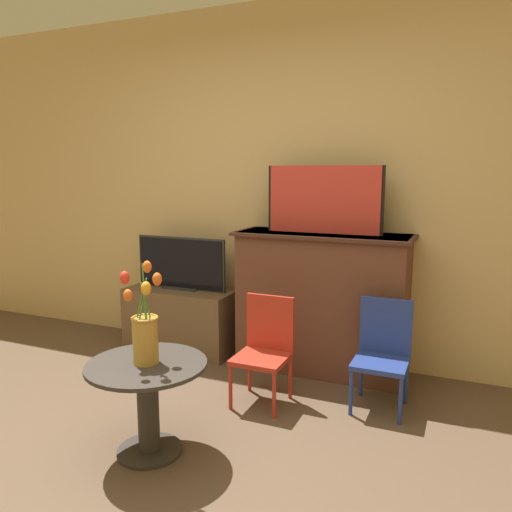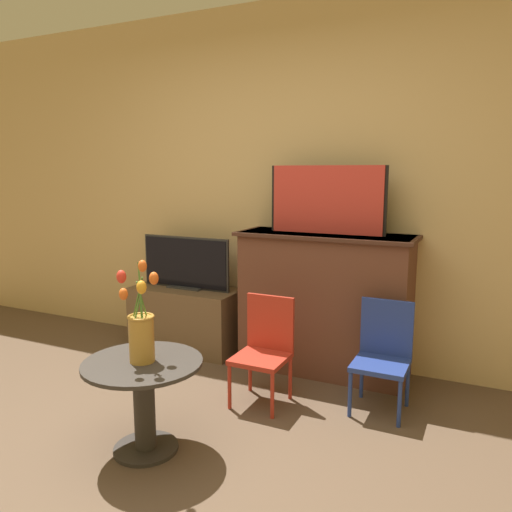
{
  "view_description": "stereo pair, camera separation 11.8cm",
  "coord_description": "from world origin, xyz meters",
  "px_view_note": "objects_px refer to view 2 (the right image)",
  "views": [
    {
      "loc": [
        1.35,
        -1.52,
        1.46
      ],
      "look_at": [
        0.14,
        1.28,
        0.94
      ],
      "focal_mm": 35.0,
      "sensor_mm": 36.0,
      "label": 1
    },
    {
      "loc": [
        1.45,
        -1.47,
        1.46
      ],
      "look_at": [
        0.14,
        1.28,
        0.94
      ],
      "focal_mm": 35.0,
      "sensor_mm": 36.0,
      "label": 2
    }
  ],
  "objects_px": {
    "painting": "(327,200)",
    "chair_blue": "(383,351)",
    "tv_monitor": "(186,264)",
    "chair_red": "(265,345)",
    "vase_tulips": "(141,329)"
  },
  "relations": [
    {
      "from": "tv_monitor",
      "to": "vase_tulips",
      "type": "bearing_deg",
      "value": -64.92
    },
    {
      "from": "tv_monitor",
      "to": "vase_tulips",
      "type": "distance_m",
      "value": 1.56
    },
    {
      "from": "painting",
      "to": "chair_blue",
      "type": "bearing_deg",
      "value": -38.45
    },
    {
      "from": "painting",
      "to": "chair_red",
      "type": "bearing_deg",
      "value": -106.84
    },
    {
      "from": "tv_monitor",
      "to": "chair_blue",
      "type": "distance_m",
      "value": 1.76
    },
    {
      "from": "painting",
      "to": "chair_blue",
      "type": "xyz_separation_m",
      "value": [
        0.51,
        -0.41,
        -0.89
      ]
    },
    {
      "from": "chair_red",
      "to": "chair_blue",
      "type": "bearing_deg",
      "value": 17.38
    },
    {
      "from": "tv_monitor",
      "to": "chair_red",
      "type": "xyz_separation_m",
      "value": [
        0.98,
        -0.6,
        -0.35
      ]
    },
    {
      "from": "tv_monitor",
      "to": "chair_red",
      "type": "relative_size",
      "value": 1.18
    },
    {
      "from": "chair_red",
      "to": "chair_blue",
      "type": "xyz_separation_m",
      "value": [
        0.7,
        0.22,
        0.0
      ]
    },
    {
      "from": "chair_red",
      "to": "chair_blue",
      "type": "height_order",
      "value": "same"
    },
    {
      "from": "painting",
      "to": "tv_monitor",
      "type": "height_order",
      "value": "painting"
    },
    {
      "from": "chair_blue",
      "to": "vase_tulips",
      "type": "xyz_separation_m",
      "value": [
        -1.02,
        -1.03,
        0.3
      ]
    },
    {
      "from": "chair_blue",
      "to": "chair_red",
      "type": "bearing_deg",
      "value": -162.62
    },
    {
      "from": "tv_monitor",
      "to": "vase_tulips",
      "type": "xyz_separation_m",
      "value": [
        0.66,
        -1.41,
        -0.05
      ]
    }
  ]
}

